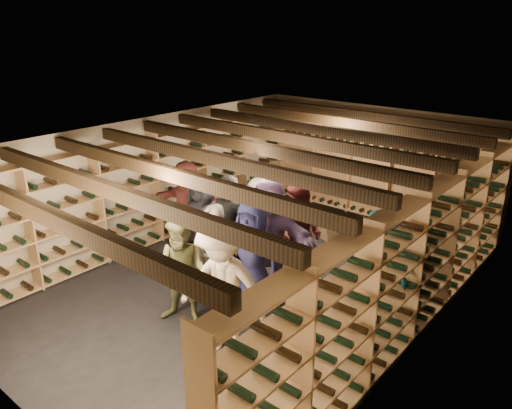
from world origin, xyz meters
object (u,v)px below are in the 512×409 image
(person_10, at_px, (255,203))
(person_7, at_px, (214,258))
(person_5, at_px, (187,205))
(person_12, at_px, (397,263))
(crate_stack_left, at_px, (274,227))
(person_6, at_px, (253,256))
(crate_loose, at_px, (300,248))
(person_11, at_px, (269,235))
(person_0, at_px, (203,224))
(person_8, at_px, (299,234))
(person_3, at_px, (223,288))
(crate_stack_right, at_px, (327,225))
(person_4, at_px, (373,271))
(person_1, at_px, (228,236))
(person_9, at_px, (259,218))
(person_2, at_px, (183,272))

(person_10, bearing_deg, person_7, -45.58)
(person_5, relative_size, person_12, 1.03)
(crate_stack_left, height_order, person_5, person_5)
(person_10, bearing_deg, person_6, -32.95)
(person_6, relative_size, person_12, 1.03)
(crate_loose, bearing_deg, person_11, -75.70)
(person_0, bearing_deg, person_8, 18.43)
(person_11, relative_size, person_12, 1.14)
(crate_loose, relative_size, person_3, 0.27)
(crate_stack_right, relative_size, person_8, 0.34)
(crate_stack_left, relative_size, person_4, 0.38)
(person_12, bearing_deg, crate_loose, 179.16)
(person_5, distance_m, person_6, 2.46)
(crate_loose, bearing_deg, person_7, -87.35)
(person_1, xyz_separation_m, person_7, (0.19, -0.51, -0.13))
(person_4, distance_m, person_10, 3.46)
(person_9, bearing_deg, person_10, 132.12)
(person_0, distance_m, person_7, 1.25)
(crate_loose, height_order, person_7, person_7)
(person_7, distance_m, person_10, 2.59)
(crate_stack_left, relative_size, person_6, 0.40)
(crate_stack_right, bearing_deg, person_0, -108.66)
(person_1, bearing_deg, person_8, 50.53)
(crate_loose, xyz_separation_m, person_6, (0.52, -2.00, 0.77))
(person_3, bearing_deg, person_1, 114.61)
(person_10, relative_size, person_11, 0.82)
(person_5, distance_m, person_8, 2.40)
(crate_stack_right, xyz_separation_m, crate_loose, (0.02, -0.94, -0.17))
(person_1, relative_size, person_6, 1.12)
(crate_stack_left, bearing_deg, person_6, -59.99)
(person_10, distance_m, person_12, 3.36)
(crate_stack_right, distance_m, person_0, 2.78)
(person_3, bearing_deg, person_4, 37.11)
(crate_loose, relative_size, person_12, 0.30)
(person_6, relative_size, person_10, 1.12)
(crate_stack_left, xyz_separation_m, person_3, (1.54, -3.04, 0.58))
(person_2, bearing_deg, crate_stack_right, 70.05)
(person_3, distance_m, person_9, 2.87)
(person_7, xyz_separation_m, person_8, (0.49, 1.47, 0.03))
(person_7, xyz_separation_m, person_10, (-1.15, 2.32, -0.06))
(person_6, xyz_separation_m, person_9, (-1.06, 1.43, -0.12))
(crate_loose, distance_m, person_6, 2.20)
(person_5, height_order, person_12, person_5)
(crate_stack_left, relative_size, person_7, 0.41)
(person_3, bearing_deg, person_0, 126.07)
(person_0, xyz_separation_m, person_7, (1.00, -0.75, -0.03))
(person_2, relative_size, person_5, 0.94)
(crate_loose, bearing_deg, person_2, -89.15)
(person_5, bearing_deg, person_6, -43.05)
(crate_loose, height_order, person_8, person_8)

